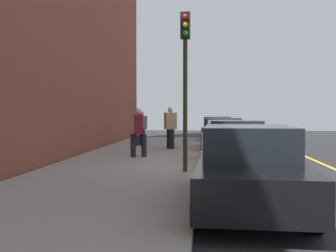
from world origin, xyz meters
TOP-DOWN VIEW (x-y plane):
  - ground_plane at (0.00, 0.00)m, footprint 56.00×56.00m
  - sidewalk at (0.00, -3.30)m, footprint 28.00×4.60m
  - snow_bank_curb at (-2.19, -0.70)m, footprint 8.36×0.56m
  - parked_car_green at (-12.43, -0.04)m, footprint 4.82×2.04m
  - parked_car_white at (-6.15, -0.01)m, footprint 4.61×1.98m
  - parked_car_silver at (-0.48, 0.11)m, footprint 4.61×2.00m
  - parked_car_black at (5.26, -0.03)m, footprint 4.82×2.04m
  - pedestrian_tan_coat at (-5.44, -2.37)m, footprint 0.57×0.59m
  - pedestrian_burgundy_coat at (-1.90, -3.24)m, footprint 0.53×0.58m
  - pedestrian_grey_coat at (-7.49, -3.97)m, footprint 0.51×0.53m
  - traffic_light_pole at (1.71, -1.37)m, footprint 0.35×0.26m
  - rolling_suitcase at (-7.01, -4.14)m, footprint 0.34×0.22m

SIDE VIEW (x-z plane):
  - ground_plane at x=0.00m, z-range 0.00..0.00m
  - sidewalk at x=0.00m, z-range 0.00..0.15m
  - snow_bank_curb at x=-2.19m, z-range 0.00..0.22m
  - rolling_suitcase at x=-7.01m, z-range -0.03..0.86m
  - parked_car_silver at x=-0.48m, z-range 0.00..1.51m
  - parked_car_white at x=-6.15m, z-range 0.00..1.51m
  - parked_car_green at x=-12.43m, z-range 0.00..1.52m
  - parked_car_black at x=5.26m, z-range 0.00..1.52m
  - pedestrian_grey_coat at x=-7.49m, z-range 0.21..1.87m
  - pedestrian_burgundy_coat at x=-1.90m, z-range 0.21..1.99m
  - pedestrian_tan_coat at x=-5.44m, z-range 0.21..2.07m
  - traffic_light_pole at x=1.71m, z-range 0.91..5.23m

